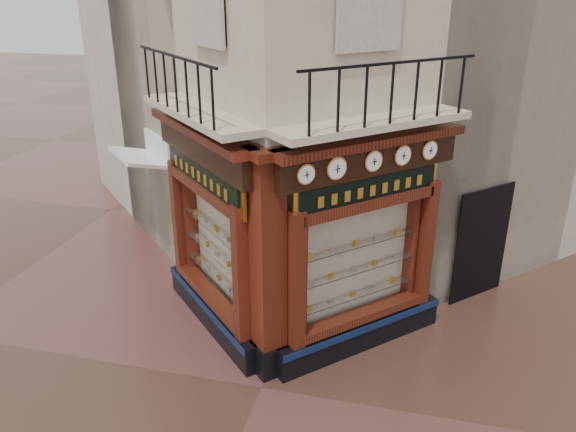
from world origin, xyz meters
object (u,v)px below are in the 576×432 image
(clock_a, at_px, (306,174))
(clock_b, at_px, (336,168))
(clock_d, at_px, (402,155))
(signboard_right, at_px, (370,189))
(corner_pilaster, at_px, (268,270))
(awning, at_px, (150,263))
(clock_c, at_px, (373,161))
(clock_e, at_px, (429,150))
(signboard_left, at_px, (202,176))

(clock_a, bearing_deg, clock_b, 0.00)
(clock_d, xyz_separation_m, signboard_right, (-0.46, -0.31, -0.52))
(corner_pilaster, relative_size, clock_b, 10.69)
(clock_a, xyz_separation_m, awning, (-4.46, 3.16, -3.62))
(corner_pilaster, height_order, clock_c, corner_pilaster)
(clock_b, xyz_separation_m, clock_d, (0.93, 0.93, 0.00))
(clock_a, relative_size, clock_e, 0.95)
(signboard_right, bearing_deg, clock_e, -5.52)
(signboard_right, bearing_deg, signboard_left, 135.00)
(clock_c, bearing_deg, clock_d, 0.00)
(clock_a, height_order, clock_b, clock_b)
(clock_d, relative_size, signboard_right, 0.16)
(clock_e, xyz_separation_m, signboard_left, (-3.81, -0.73, -0.52))
(corner_pilaster, bearing_deg, clock_c, -14.20)
(clock_a, height_order, clock_c, clock_c)
(clock_b, bearing_deg, awning, 105.30)
(awning, bearing_deg, clock_e, -147.80)
(corner_pilaster, relative_size, clock_a, 12.44)
(clock_d, bearing_deg, signboard_left, 140.18)
(clock_c, bearing_deg, clock_b, 180.00)
(clock_a, distance_m, clock_c, 1.27)
(clock_a, bearing_deg, awning, 99.69)
(clock_d, relative_size, clock_e, 1.04)
(clock_e, relative_size, awning, 0.21)
(clock_c, relative_size, signboard_right, 0.17)
(clock_b, bearing_deg, clock_c, -0.00)
(clock_e, height_order, signboard_left, clock_e)
(clock_a, distance_m, signboard_right, 1.43)
(clock_d, bearing_deg, awning, 117.42)
(corner_pilaster, xyz_separation_m, awning, (-3.86, 3.15, -1.95))
(clock_c, relative_size, awning, 0.22)
(awning, relative_size, signboard_right, 0.74)
(clock_c, relative_size, clock_d, 1.01)
(awning, bearing_deg, corner_pilaster, -174.25)
(clock_b, distance_m, clock_e, 1.92)
(clock_a, height_order, signboard_left, clock_a)
(clock_e, xyz_separation_m, signboard_right, (-0.89, -0.73, -0.52))
(corner_pilaster, height_order, clock_d, corner_pilaster)
(clock_c, relative_size, clock_e, 1.05)
(corner_pilaster, xyz_separation_m, clock_b, (0.99, 0.39, 1.67))
(clock_e, relative_size, signboard_left, 0.15)
(clock_e, bearing_deg, signboard_right, 174.48)
(clock_a, bearing_deg, clock_c, 0.00)
(clock_d, distance_m, clock_e, 0.60)
(signboard_right, bearing_deg, corner_pilaster, 169.75)
(clock_d, distance_m, signboard_right, 0.76)
(clock_e, bearing_deg, corner_pilaster, 171.60)
(corner_pilaster, xyz_separation_m, clock_a, (0.60, -0.00, 1.67))
(corner_pilaster, xyz_separation_m, clock_e, (2.35, 1.74, 1.67))
(clock_a, bearing_deg, signboard_right, 4.75)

